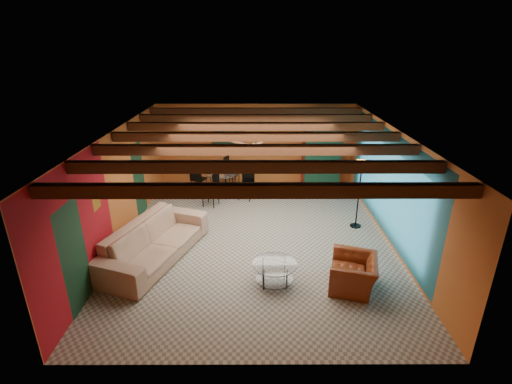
{
  "coord_description": "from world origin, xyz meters",
  "views": [
    {
      "loc": [
        -0.02,
        -8.33,
        4.58
      ],
      "look_at": [
        0.0,
        0.2,
        1.15
      ],
      "focal_mm": 26.36,
      "sensor_mm": 36.0,
      "label": 1
    }
  ],
  "objects_px": {
    "sofa": "(155,241)",
    "armoire": "(322,155)",
    "vase": "(221,161)",
    "coffee_table": "(275,273)",
    "dining_table": "(222,180)",
    "floor_lamp": "(359,195)",
    "potted_plant": "(324,116)",
    "armchair": "(353,273)"
  },
  "relations": [
    {
      "from": "sofa",
      "to": "armoire",
      "type": "relative_size",
      "value": 1.4
    },
    {
      "from": "vase",
      "to": "coffee_table",
      "type": "bearing_deg",
      "value": -72.88
    },
    {
      "from": "dining_table",
      "to": "vase",
      "type": "xyz_separation_m",
      "value": [
        0.0,
        0.0,
        0.62
      ]
    },
    {
      "from": "coffee_table",
      "to": "armoire",
      "type": "bearing_deg",
      "value": 71.9
    },
    {
      "from": "floor_lamp",
      "to": "dining_table",
      "type": "bearing_deg",
      "value": 149.9
    },
    {
      "from": "vase",
      "to": "dining_table",
      "type": "bearing_deg",
      "value": 0.0
    },
    {
      "from": "coffee_table",
      "to": "armoire",
      "type": "height_order",
      "value": "armoire"
    },
    {
      "from": "vase",
      "to": "floor_lamp",
      "type": "bearing_deg",
      "value": -30.1
    },
    {
      "from": "sofa",
      "to": "potted_plant",
      "type": "xyz_separation_m",
      "value": [
        4.46,
        4.65,
        1.92
      ]
    },
    {
      "from": "armchair",
      "to": "armoire",
      "type": "xyz_separation_m",
      "value": [
        0.28,
        5.75,
        0.73
      ]
    },
    {
      "from": "dining_table",
      "to": "vase",
      "type": "bearing_deg",
      "value": 0.0
    },
    {
      "from": "armchair",
      "to": "coffee_table",
      "type": "bearing_deg",
      "value": -80.26
    },
    {
      "from": "armchair",
      "to": "dining_table",
      "type": "bearing_deg",
      "value": -132.88
    },
    {
      "from": "sofa",
      "to": "coffee_table",
      "type": "height_order",
      "value": "sofa"
    },
    {
      "from": "floor_lamp",
      "to": "armchair",
      "type": "bearing_deg",
      "value": -105.4
    },
    {
      "from": "sofa",
      "to": "coffee_table",
      "type": "bearing_deg",
      "value": -90.25
    },
    {
      "from": "armoire",
      "to": "vase",
      "type": "height_order",
      "value": "armoire"
    },
    {
      "from": "armchair",
      "to": "dining_table",
      "type": "distance_m",
      "value": 5.66
    },
    {
      "from": "armoire",
      "to": "potted_plant",
      "type": "relative_size",
      "value": 4.49
    },
    {
      "from": "sofa",
      "to": "armoire",
      "type": "bearing_deg",
      "value": -24.2
    },
    {
      "from": "coffee_table",
      "to": "dining_table",
      "type": "height_order",
      "value": "dining_table"
    },
    {
      "from": "potted_plant",
      "to": "vase",
      "type": "distance_m",
      "value": 3.6
    },
    {
      "from": "coffee_table",
      "to": "floor_lamp",
      "type": "xyz_separation_m",
      "value": [
        2.28,
        2.51,
        0.68
      ]
    },
    {
      "from": "armoire",
      "to": "vase",
      "type": "bearing_deg",
      "value": -175.96
    },
    {
      "from": "coffee_table",
      "to": "vase",
      "type": "relative_size",
      "value": 5.16
    },
    {
      "from": "coffee_table",
      "to": "floor_lamp",
      "type": "bearing_deg",
      "value": 47.69
    },
    {
      "from": "potted_plant",
      "to": "vase",
      "type": "relative_size",
      "value": 2.69
    },
    {
      "from": "sofa",
      "to": "vase",
      "type": "height_order",
      "value": "vase"
    },
    {
      "from": "sofa",
      "to": "dining_table",
      "type": "relative_size",
      "value": 1.44
    },
    {
      "from": "sofa",
      "to": "vase",
      "type": "distance_m",
      "value": 3.96
    },
    {
      "from": "armchair",
      "to": "coffee_table",
      "type": "relative_size",
      "value": 1.11
    },
    {
      "from": "armoire",
      "to": "sofa",
      "type": "bearing_deg",
      "value": -145.9
    },
    {
      "from": "sofa",
      "to": "dining_table",
      "type": "xyz_separation_m",
      "value": [
        1.2,
        3.71,
        0.1
      ]
    },
    {
      "from": "dining_table",
      "to": "vase",
      "type": "distance_m",
      "value": 0.62
    },
    {
      "from": "floor_lamp",
      "to": "armoire",
      "type": "bearing_deg",
      "value": 98.27
    },
    {
      "from": "armoire",
      "to": "vase",
      "type": "xyz_separation_m",
      "value": [
        -3.27,
        -0.94,
        0.1
      ]
    },
    {
      "from": "armoire",
      "to": "floor_lamp",
      "type": "relative_size",
      "value": 1.16
    },
    {
      "from": "armoire",
      "to": "vase",
      "type": "distance_m",
      "value": 3.4
    },
    {
      "from": "coffee_table",
      "to": "dining_table",
      "type": "bearing_deg",
      "value": 107.12
    },
    {
      "from": "armchair",
      "to": "floor_lamp",
      "type": "relative_size",
      "value": 0.55
    },
    {
      "from": "floor_lamp",
      "to": "potted_plant",
      "type": "xyz_separation_m",
      "value": [
        -0.45,
        3.1,
        1.44
      ]
    },
    {
      "from": "potted_plant",
      "to": "armchair",
      "type": "bearing_deg",
      "value": -92.8
    }
  ]
}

